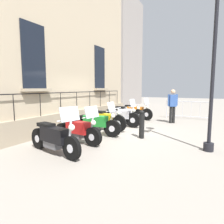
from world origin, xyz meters
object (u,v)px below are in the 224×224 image
(motorcycle_silver, at_px, (120,117))
(motorcycle_orange, at_px, (135,111))
(motorcycle_yellow, at_px, (105,120))
(crowd_barrier, at_px, (187,109))
(motorcycle_green, at_px, (95,124))
(motorcycle_red, at_px, (78,130))
(bollard, at_px, (142,124))
(pedestrian_standing, at_px, (173,104))
(lamppost, at_px, (216,23))
(motorcycle_black, at_px, (54,138))
(motorcycle_white, at_px, (126,114))

(motorcycle_silver, xyz_separation_m, motorcycle_orange, (-0.08, 2.31, 0.01))
(motorcycle_yellow, relative_size, crowd_barrier, 0.87)
(motorcycle_green, xyz_separation_m, crowd_barrier, (2.65, 5.85, 0.11))
(motorcycle_red, height_order, bollard, motorcycle_red)
(motorcycle_silver, bearing_deg, pedestrian_standing, 43.66)
(motorcycle_silver, distance_m, lamppost, 5.43)
(motorcycle_silver, distance_m, pedestrian_standing, 2.91)
(motorcycle_red, distance_m, crowd_barrier, 7.50)
(lamppost, bearing_deg, motorcycle_black, -149.50)
(motorcycle_white, height_order, crowd_barrier, crowd_barrier)
(motorcycle_yellow, distance_m, pedestrian_standing, 3.85)
(motorcycle_red, xyz_separation_m, crowd_barrier, (2.59, 7.03, 0.14))
(motorcycle_silver, height_order, pedestrian_standing, pedestrian_standing)
(crowd_barrier, bearing_deg, lamppost, -78.04)
(motorcycle_black, xyz_separation_m, motorcycle_silver, (-0.09, 4.46, -0.02))
(motorcycle_black, bearing_deg, motorcycle_green, 93.94)
(motorcycle_orange, xyz_separation_m, lamppost, (3.94, -4.55, 3.10))
(motorcycle_red, relative_size, motorcycle_silver, 0.92)
(crowd_barrier, height_order, bollard, crowd_barrier)
(lamppost, bearing_deg, motorcycle_red, -165.12)
(motorcycle_silver, xyz_separation_m, crowd_barrier, (2.58, 3.76, 0.12))
(motorcycle_silver, height_order, crowd_barrier, motorcycle_silver)
(motorcycle_green, height_order, motorcycle_silver, motorcycle_green)
(motorcycle_yellow, bearing_deg, crowd_barrier, 60.11)
(bollard, height_order, pedestrian_standing, pedestrian_standing)
(pedestrian_standing, bearing_deg, motorcycle_orange, 171.28)
(motorcycle_red, bearing_deg, lamppost, 14.88)
(motorcycle_yellow, height_order, bollard, bollard)
(lamppost, relative_size, crowd_barrier, 2.09)
(lamppost, bearing_deg, bollard, 166.26)
(motorcycle_green, height_order, motorcycle_white, motorcycle_green)
(motorcycle_black, height_order, motorcycle_white, motorcycle_black)
(crowd_barrier, bearing_deg, motorcycle_silver, -124.45)
(motorcycle_green, bearing_deg, motorcycle_yellow, 97.37)
(motorcycle_yellow, bearing_deg, lamppost, -16.01)
(motorcycle_black, height_order, motorcycle_orange, motorcycle_black)
(motorcycle_yellow, bearing_deg, motorcycle_silver, 79.39)
(motorcycle_green, relative_size, motorcycle_silver, 1.01)
(motorcycle_orange, xyz_separation_m, bollard, (1.74, -4.01, 0.06))
(motorcycle_white, height_order, bollard, bollard)
(motorcycle_orange, bearing_deg, motorcycle_green, -89.87)
(motorcycle_red, distance_m, motorcycle_silver, 3.27)
(motorcycle_yellow, height_order, lamppost, lamppost)
(motorcycle_black, height_order, motorcycle_yellow, motorcycle_black)
(motorcycle_red, relative_size, motorcycle_orange, 0.89)
(motorcycle_orange, distance_m, lamppost, 6.77)
(motorcycle_black, bearing_deg, crowd_barrier, 73.15)
(motorcycle_silver, bearing_deg, motorcycle_white, 98.57)
(motorcycle_yellow, xyz_separation_m, lamppost, (4.06, -1.16, 3.11))
(motorcycle_red, bearing_deg, pedestrian_standing, 68.36)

